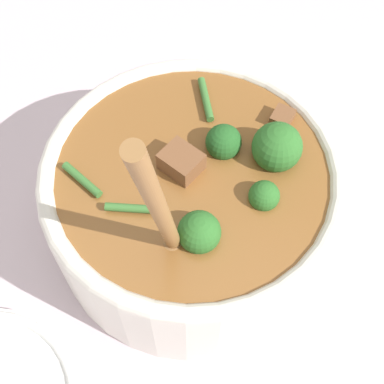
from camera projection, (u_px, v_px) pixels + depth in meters
The scene contains 2 objects.
ground_plane at pixel (192, 229), 0.55m from camera, with size 4.00×4.00×0.00m, color silver.
stew_bowl at pixel (193, 198), 0.50m from camera, with size 0.27×0.27×0.30m.
Camera 1 is at (-0.23, -0.11, 0.49)m, focal length 50.00 mm.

